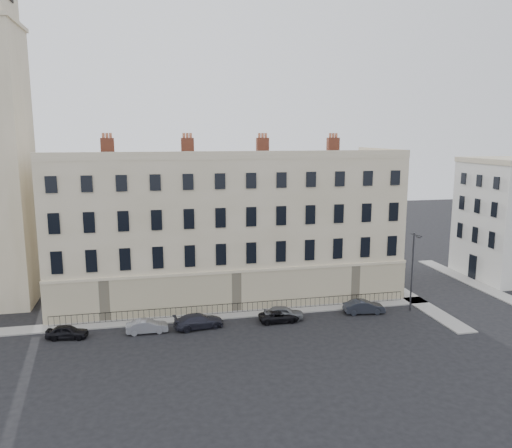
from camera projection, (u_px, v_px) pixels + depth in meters
The scene contains 13 objects.
ground at pixel (313, 329), 45.12m from camera, with size 160.00×160.00×0.00m, color black.
terrace at pixel (227, 227), 54.06m from camera, with size 36.22×12.22×17.00m.
pavement_terrace at pixel (197, 317), 47.83m from camera, with size 48.00×2.00×0.12m, color gray.
pavement_east_return at pixel (401, 292), 55.51m from camera, with size 2.00×24.00×0.12m, color gray.
pavement_adjacent at pixel (470, 281), 59.52m from camera, with size 2.00×20.00×0.12m, color gray.
railings at pixel (238, 308), 48.96m from camera, with size 35.00×0.04×0.96m.
car_a at pixel (67, 332), 42.90m from camera, with size 1.40×3.49×1.19m, color black.
car_b at pixel (147, 326), 44.13m from camera, with size 1.27×3.65×1.20m, color gray.
car_c at pixel (199, 321), 45.23m from camera, with size 1.84×4.53×1.32m, color #22232E.
car_d at pixel (279, 316), 46.75m from camera, with size 1.76×3.83×1.06m, color black.
car_e at pixel (283, 313), 47.29m from camera, with size 1.54×3.84×1.31m, color slate.
car_f at pixel (364, 307), 48.94m from camera, with size 1.39×3.99×1.32m, color #22262E.
streetlamp at pixel (413, 268), 48.98m from camera, with size 0.53×1.69×7.93m.
Camera 1 is at (-14.13, -40.66, 17.31)m, focal length 35.00 mm.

